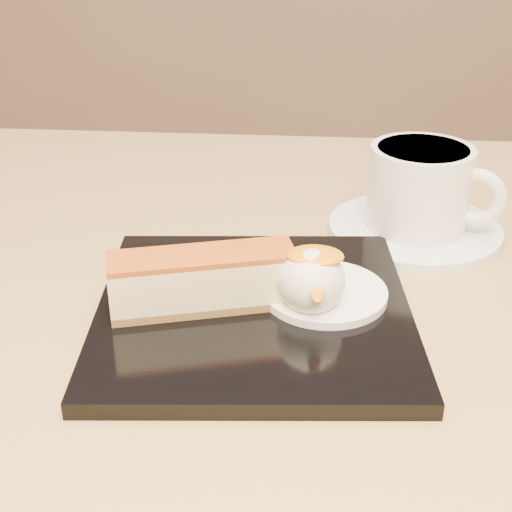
# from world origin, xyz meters

# --- Properties ---
(table) EXTENTS (0.80, 0.80, 0.72)m
(table) POSITION_xyz_m (0.00, 0.00, 0.56)
(table) COLOR black
(table) RESTS_ON ground
(dessert_plate) EXTENTS (0.24, 0.24, 0.01)m
(dessert_plate) POSITION_xyz_m (-0.02, -0.02, 0.73)
(dessert_plate) COLOR black
(dessert_plate) RESTS_ON table
(cheesecake) EXTENTS (0.13, 0.07, 0.04)m
(cheesecake) POSITION_xyz_m (-0.06, -0.02, 0.75)
(cheesecake) COLOR brown
(cheesecake) RESTS_ON dessert_plate
(cream_smear) EXTENTS (0.09, 0.09, 0.01)m
(cream_smear) POSITION_xyz_m (0.03, -0.00, 0.73)
(cream_smear) COLOR white
(cream_smear) RESTS_ON dessert_plate
(ice_cream_scoop) EXTENTS (0.05, 0.05, 0.05)m
(ice_cream_scoop) POSITION_xyz_m (0.02, -0.02, 0.76)
(ice_cream_scoop) COLOR white
(ice_cream_scoop) RESTS_ON cream_smear
(mango_sauce) EXTENTS (0.04, 0.03, 0.01)m
(mango_sauce) POSITION_xyz_m (0.02, -0.02, 0.77)
(mango_sauce) COLOR orange
(mango_sauce) RESTS_ON ice_cream_scoop
(mint_sprig) EXTENTS (0.04, 0.03, 0.00)m
(mint_sprig) POSITION_xyz_m (-0.00, 0.02, 0.74)
(mint_sprig) COLOR #2A822B
(mint_sprig) RESTS_ON cream_smear
(saucer) EXTENTS (0.15, 0.15, 0.01)m
(saucer) POSITION_xyz_m (0.11, 0.13, 0.72)
(saucer) COLOR white
(saucer) RESTS_ON table
(coffee_cup) EXTENTS (0.11, 0.09, 0.07)m
(coffee_cup) POSITION_xyz_m (0.11, 0.13, 0.77)
(coffee_cup) COLOR white
(coffee_cup) RESTS_ON saucer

